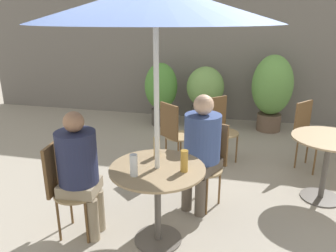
{
  "coord_description": "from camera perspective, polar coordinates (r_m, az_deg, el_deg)",
  "views": [
    {
      "loc": [
        0.59,
        -2.36,
        1.98
      ],
      "look_at": [
        -0.09,
        0.52,
        0.99
      ],
      "focal_mm": 35.0,
      "sensor_mm": 36.0,
      "label": 1
    }
  ],
  "objects": [
    {
      "name": "beer_glass_2",
      "position": [
        2.75,
        2.85,
        -6.12
      ],
      "size": [
        0.06,
        0.06,
        0.19
      ],
      "color": "#B28433",
      "rests_on": "cafe_table_near"
    },
    {
      "name": "potted_plant_0",
      "position": [
        6.19,
        -1.22,
        6.3
      ],
      "size": [
        0.61,
        0.61,
        1.18
      ],
      "color": "#47423D",
      "rests_on": "ground_plane"
    },
    {
      "name": "bistro_chair_2",
      "position": [
        4.69,
        9.0,
        0.37
      ],
      "size": [
        0.47,
        0.47,
        0.91
      ],
      "rotation": [
        0.0,
        0.0,
        0.79
      ],
      "color": "#997F56",
      "rests_on": "ground_plane"
    },
    {
      "name": "beer_glass_0",
      "position": [
        3.03,
        -1.96,
        -3.69
      ],
      "size": [
        0.06,
        0.06,
        0.19
      ],
      "color": "#B28433",
      "rests_on": "cafe_table_near"
    },
    {
      "name": "ground_plane",
      "position": [
        3.13,
        -0.57,
        -20.68
      ],
      "size": [
        20.0,
        20.0,
        0.0
      ],
      "primitive_type": "plane",
      "color": "gray"
    },
    {
      "name": "seated_person_1",
      "position": [
        3.06,
        -15.19,
        -6.66
      ],
      "size": [
        0.38,
        0.36,
        1.22
      ],
      "rotation": [
        0.0,
        0.0,
        1.66
      ],
      "color": "gray",
      "rests_on": "ground_plane"
    },
    {
      "name": "cafe_table_near",
      "position": [
        2.93,
        -1.84,
        -10.19
      ],
      "size": [
        0.84,
        0.84,
        0.74
      ],
      "color": "#514C47",
      "rests_on": "ground_plane"
    },
    {
      "name": "potted_plant_1",
      "position": [
        6.14,
        6.47,
        5.71
      ],
      "size": [
        0.69,
        0.69,
        1.13
      ],
      "color": "#47423D",
      "rests_on": "ground_plane"
    },
    {
      "name": "cafe_table_far",
      "position": [
        4.01,
        26.05,
        -4.2
      ],
      "size": [
        0.8,
        0.8,
        0.74
      ],
      "color": "#514C47",
      "rests_on": "ground_plane"
    },
    {
      "name": "bistro_chair_3",
      "position": [
        4.78,
        23.11,
        -0.58
      ],
      "size": [
        0.47,
        0.47,
        0.91
      ],
      "rotation": [
        0.0,
        0.0,
        0.88
      ],
      "color": "#997F56",
      "rests_on": "ground_plane"
    },
    {
      "name": "beer_glass_1",
      "position": [
        2.69,
        -5.98,
        -6.81
      ],
      "size": [
        0.06,
        0.06,
        0.19
      ],
      "color": "silver",
      "rests_on": "cafe_table_near"
    },
    {
      "name": "potted_plant_2",
      "position": [
        6.11,
        17.65,
        6.22
      ],
      "size": [
        0.71,
        0.71,
        1.37
      ],
      "color": "brown",
      "rests_on": "ground_plane"
    },
    {
      "name": "bistro_chair_4",
      "position": [
        4.38,
        1.08,
        -0.7
      ],
      "size": [
        0.47,
        0.47,
        0.91
      ],
      "rotation": [
        0.0,
        0.0,
        2.47
      ],
      "color": "#997F56",
      "rests_on": "ground_plane"
    },
    {
      "name": "bistro_chair_0",
      "position": [
        3.58,
        7.07,
        -5.38
      ],
      "size": [
        0.45,
        0.46,
        0.91
      ],
      "rotation": [
        0.0,
        0.0,
        -0.43
      ],
      "color": "#997F56",
      "rests_on": "ground_plane"
    },
    {
      "name": "umbrella",
      "position": [
        2.57,
        -2.2,
        20.44
      ],
      "size": [
        1.88,
        1.88,
        2.21
      ],
      "color": "silver",
      "rests_on": "ground_plane"
    },
    {
      "name": "storefront_wall",
      "position": [
        6.57,
        8.41,
        14.09
      ],
      "size": [
        10.0,
        0.06,
        3.0
      ],
      "color": "slate",
      "rests_on": "ground_plane"
    },
    {
      "name": "bistro_chair_1",
      "position": [
        3.19,
        -17.49,
        -9.25
      ],
      "size": [
        0.42,
        0.41,
        0.91
      ],
      "rotation": [
        0.0,
        0.0,
        -4.62
      ],
      "color": "#997F56",
      "rests_on": "ground_plane"
    },
    {
      "name": "seated_person_0",
      "position": [
        3.38,
        5.85,
        -3.25
      ],
      "size": [
        0.44,
        0.46,
        1.25
      ],
      "rotation": [
        0.0,
        0.0,
        -0.43
      ],
      "color": "brown",
      "rests_on": "ground_plane"
    }
  ]
}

